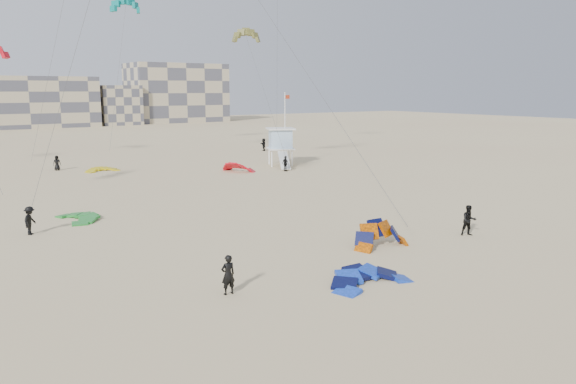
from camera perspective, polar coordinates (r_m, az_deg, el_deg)
ground at (r=23.96m, az=2.69°, el=-11.38°), size 320.00×320.00×0.00m
kite_ground_blue at (r=26.68m, az=8.22°, el=-9.17°), size 3.87×4.10×1.97m
kite_ground_orange at (r=32.71m, az=9.41°, el=-5.53°), size 3.53×3.44×3.35m
kite_ground_green at (r=41.53m, az=-20.57°, el=-2.66°), size 4.10×3.88×0.92m
kite_ground_red_far at (r=62.15m, az=-5.09°, el=2.10°), size 5.00×4.92×3.23m
kite_ground_yellow at (r=65.48m, az=-18.34°, el=2.03°), size 3.56×3.75×1.25m
kitesurfer_main at (r=24.94m, az=-6.11°, el=-8.35°), size 0.66×0.44×1.79m
kitesurfer_b at (r=36.31m, az=17.90°, el=-2.77°), size 1.16×1.08×1.89m
kitesurfer_c at (r=38.25m, az=-24.74°, el=-2.66°), size 1.21×1.33×1.79m
kitesurfer_d at (r=61.92m, az=-0.25°, el=2.91°), size 0.52×1.04×1.72m
kitesurfer_e at (r=67.75m, az=-22.42°, el=2.75°), size 0.86×0.60×1.67m
kitesurfer_f at (r=83.16m, az=-2.49°, el=4.84°), size 0.89×1.78×1.83m
kite_fly_olive at (r=64.40m, az=-4.27°, el=15.45°), size 3.92×11.99×14.82m
kite_fly_teal_b at (r=85.48m, az=-16.16°, el=17.66°), size 7.63×9.28×20.51m
lifeguard_tower_near at (r=66.55m, az=-0.75°, el=4.59°), size 4.18×6.65×4.45m
flagpole at (r=65.34m, az=-0.30°, el=6.51°), size 0.70×0.11×8.61m
condo_mid at (r=149.68m, az=-25.29°, el=8.26°), size 32.00×16.00×12.00m
condo_east at (r=162.66m, az=-11.24°, el=9.84°), size 26.00×14.00×16.00m
condo_fill_right at (r=152.76m, az=-16.90°, el=8.45°), size 10.00×10.00×10.00m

